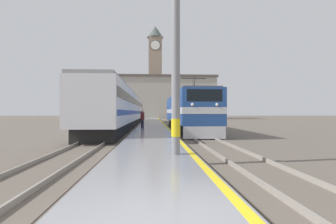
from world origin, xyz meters
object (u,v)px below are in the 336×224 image
(locomotive_train, at_px, (187,112))
(clock_tower, at_px, (155,69))
(catenary_mast, at_px, (178,41))
(passenger_train, at_px, (125,109))
(person_on_platform, at_px, (142,119))

(locomotive_train, relative_size, clock_tower, 0.64)
(catenary_mast, bearing_deg, clock_tower, 90.04)
(clock_tower, bearing_deg, catenary_mast, -89.96)
(passenger_train, relative_size, clock_tower, 1.35)
(passenger_train, height_order, clock_tower, clock_tower)
(catenary_mast, height_order, person_on_platform, catenary_mast)
(passenger_train, bearing_deg, locomotive_train, -47.46)
(person_on_platform, bearing_deg, passenger_train, 104.41)
(person_on_platform, bearing_deg, clock_tower, 88.27)
(person_on_platform, xyz_separation_m, clock_tower, (1.71, 56.64, 13.62))
(locomotive_train, xyz_separation_m, catenary_mast, (-2.48, -16.76, 2.34))
(passenger_train, height_order, person_on_platform, passenger_train)
(catenary_mast, xyz_separation_m, person_on_platform, (-1.76, 14.41, -2.95))
(locomotive_train, height_order, passenger_train, locomotive_train)
(catenary_mast, distance_m, person_on_platform, 14.81)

